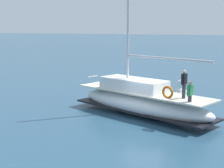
{
  "coord_description": "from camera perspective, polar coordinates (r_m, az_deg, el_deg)",
  "views": [
    {
      "loc": [
        -18.52,
        -5.68,
        5.37
      ],
      "look_at": [
        0.72,
        2.43,
        1.8
      ],
      "focal_mm": 54.34,
      "sensor_mm": 36.0,
      "label": 1
    }
  ],
  "objects": [
    {
      "name": "ground_plane",
      "position": [
        20.1,
        5.63,
        -5.84
      ],
      "size": [
        400.0,
        400.0,
        0.0
      ],
      "primitive_type": "plane",
      "color": "#284C66"
    },
    {
      "name": "main_sailboat",
      "position": [
        20.72,
        4.95,
        -2.79
      ],
      "size": [
        5.71,
        9.82,
        11.8
      ],
      "color": "silver",
      "rests_on": "ground"
    },
    {
      "name": "mooring_buoy",
      "position": [
        26.98,
        11.75,
        -1.49
      ],
      "size": [
        0.76,
        0.76,
        0.98
      ],
      "color": "silver",
      "rests_on": "ground"
    }
  ]
}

